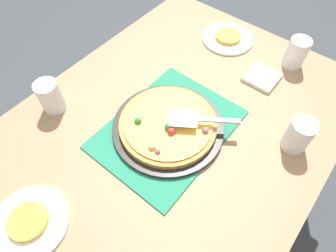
% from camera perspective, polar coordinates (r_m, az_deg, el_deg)
% --- Properties ---
extents(ground_plane, '(8.00, 8.00, 0.00)m').
position_cam_1_polar(ground_plane, '(1.67, -0.00, -15.34)').
color(ground_plane, '#3D4247').
extents(dining_table, '(1.40, 1.00, 0.75)m').
position_cam_1_polar(dining_table, '(1.09, -0.00, -3.90)').
color(dining_table, '#9E7A56').
rests_on(dining_table, ground_plane).
extents(placemat, '(0.48, 0.36, 0.01)m').
position_cam_1_polar(placemat, '(1.00, -0.00, -0.56)').
color(placemat, '#237F5B').
rests_on(placemat, dining_table).
extents(pizza_pan, '(0.38, 0.38, 0.01)m').
position_cam_1_polar(pizza_pan, '(0.99, -0.00, -0.23)').
color(pizza_pan, black).
rests_on(pizza_pan, placemat).
extents(pizza, '(0.33, 0.33, 0.05)m').
position_cam_1_polar(pizza, '(0.97, -0.01, 0.38)').
color(pizza, '#B78442').
rests_on(pizza, pizza_pan).
extents(plate_near_left, '(0.22, 0.22, 0.01)m').
position_cam_1_polar(plate_near_left, '(1.35, 11.62, 16.48)').
color(plate_near_left, white).
rests_on(plate_near_left, dining_table).
extents(plate_far_right, '(0.22, 0.22, 0.01)m').
position_cam_1_polar(plate_far_right, '(0.94, -25.56, -16.79)').
color(plate_far_right, white).
rests_on(plate_far_right, dining_table).
extents(served_slice_left, '(0.11, 0.11, 0.02)m').
position_cam_1_polar(served_slice_left, '(1.35, 11.71, 16.91)').
color(served_slice_left, gold).
rests_on(served_slice_left, plate_near_left).
extents(served_slice_right, '(0.11, 0.11, 0.02)m').
position_cam_1_polar(served_slice_right, '(0.93, -25.85, -16.52)').
color(served_slice_right, gold).
rests_on(served_slice_right, plate_far_right).
extents(cup_near, '(0.08, 0.08, 0.12)m').
position_cam_1_polar(cup_near, '(1.09, -22.14, 5.40)').
color(cup_near, white).
rests_on(cup_near, dining_table).
extents(cup_far, '(0.08, 0.08, 0.12)m').
position_cam_1_polar(cup_far, '(1.00, 24.29, -1.70)').
color(cup_far, white).
rests_on(cup_far, dining_table).
extents(cup_corner, '(0.08, 0.08, 0.12)m').
position_cam_1_polar(cup_corner, '(1.28, 23.93, 13.02)').
color(cup_corner, white).
rests_on(cup_corner, dining_table).
extents(pizza_server, '(0.17, 0.21, 0.01)m').
position_cam_1_polar(pizza_server, '(0.94, 5.93, 1.38)').
color(pizza_server, silver).
rests_on(pizza_server, pizza).
extents(napkin_stack, '(0.12, 0.12, 0.02)m').
position_cam_1_polar(napkin_stack, '(1.21, 17.97, 9.11)').
color(napkin_stack, white).
rests_on(napkin_stack, dining_table).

